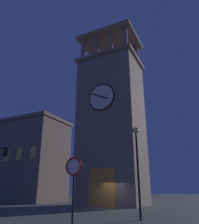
{
  "coord_description": "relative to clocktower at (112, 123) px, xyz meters",
  "views": [
    {
      "loc": [
        -9.65,
        21.6,
        1.67
      ],
      "look_at": [
        3.25,
        -4.4,
        11.89
      ],
      "focal_mm": 35.85,
      "sensor_mm": 36.0,
      "label": 1
    }
  ],
  "objects": [
    {
      "name": "no_horn_sign",
      "position": [
        -5.83,
        17.8,
        -7.67
      ],
      "size": [
        0.78,
        0.14,
        3.03
      ],
      "color": "black",
      "rests_on": "ground_plane"
    },
    {
      "name": "clocktower",
      "position": [
        0.0,
        0.0,
        0.0
      ],
      "size": [
        8.17,
        6.63,
        25.54
      ],
      "color": "gray",
      "rests_on": "ground_plane"
    },
    {
      "name": "ground_plane",
      "position": [
        -1.46,
        4.38,
        -10.05
      ],
      "size": [
        200.0,
        200.0,
        0.0
      ],
      "primitive_type": "plane",
      "color": "#56544F"
    },
    {
      "name": "street_lamp",
      "position": [
        -6.81,
        11.81,
        -6.12
      ],
      "size": [
        0.44,
        0.44,
        5.71
      ],
      "color": "black",
      "rests_on": "ground_plane"
    },
    {
      "name": "adjacent_wing_building",
      "position": [
        17.5,
        -1.62,
        -3.71
      ],
      "size": [
        15.79,
        7.76,
        12.63
      ],
      "color": "#75665B",
      "rests_on": "ground_plane"
    }
  ]
}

